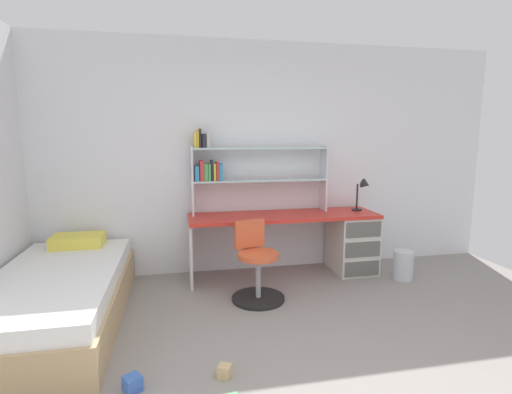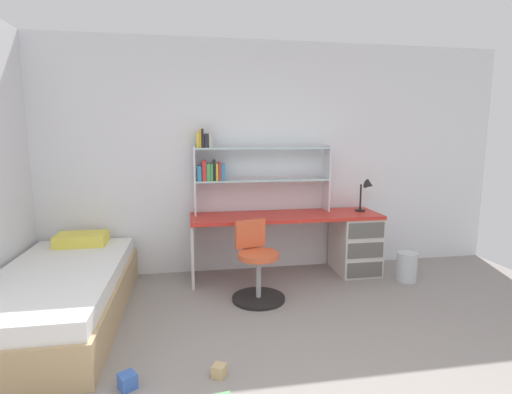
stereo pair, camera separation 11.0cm
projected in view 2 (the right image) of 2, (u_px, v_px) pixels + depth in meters
The scene contains 9 objects.
room_shell at pixel (122, 171), 2.90m from camera, with size 5.96×6.50×2.66m.
desk at pixel (334, 238), 4.48m from camera, with size 2.14×0.58×0.72m.
bookshelf_hutch at pixel (243, 167), 4.35m from camera, with size 1.56×0.22×0.95m.
desk_lamp at pixel (367, 190), 4.48m from camera, with size 0.20×0.17×0.38m.
swivel_chair at pixel (257, 270), 3.77m from camera, with size 0.52×0.52×0.77m.
bed_platform at pixel (59, 295), 3.33m from camera, with size 1.03×2.09×0.58m.
waste_bin at pixel (407, 267), 4.26m from camera, with size 0.22×0.22×0.33m, color silver.
toy_block_natural_0 at pixel (219, 371), 2.57m from camera, with size 0.08×0.08×0.08m, color tan.
toy_block_blue_1 at pixel (128, 381), 2.45m from camera, with size 0.10×0.10×0.10m, color #3860B7.
Camera 2 is at (-0.80, -1.70, 1.59)m, focal length 27.05 mm.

